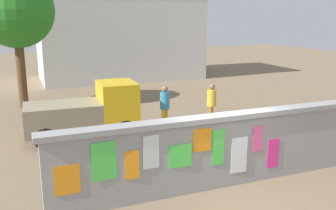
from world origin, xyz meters
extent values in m
plane|color=#7A664C|center=(0.00, 8.00, 0.00)|extent=(60.00, 60.00, 0.00)
cube|color=#949494|center=(0.00, 0.00, 0.83)|extent=(8.40, 0.30, 1.66)
cube|color=gray|center=(0.00, 0.00, 1.72)|extent=(8.60, 0.42, 0.12)
cube|color=orange|center=(-3.72, -0.16, 0.83)|extent=(0.51, 0.01, 0.62)
cube|color=#4CD84C|center=(-2.97, -0.16, 1.11)|extent=(0.52, 0.03, 0.83)
cube|color=orange|center=(-2.37, -0.16, 0.94)|extent=(0.31, 0.03, 0.64)
cube|color=silver|center=(-1.95, -0.16, 1.16)|extent=(0.37, 0.03, 0.75)
cube|color=#4CD84C|center=(-1.26, -0.16, 0.98)|extent=(0.54, 0.03, 0.54)
cube|color=orange|center=(-0.72, -0.16, 1.28)|extent=(0.45, 0.02, 0.54)
cube|color=#4CD84C|center=(-0.31, -0.16, 1.04)|extent=(0.31, 0.01, 0.85)
cube|color=silver|center=(0.28, -0.16, 0.78)|extent=(0.42, 0.03, 0.89)
cube|color=#F9599E|center=(0.78, -0.16, 1.12)|extent=(0.29, 0.02, 0.63)
cube|color=#F42D8C|center=(1.27, -0.16, 0.68)|extent=(0.33, 0.01, 0.74)
cylinder|color=black|center=(-1.27, 5.43, 0.35)|extent=(0.71, 0.23, 0.70)
cylinder|color=black|center=(-1.32, 4.13, 0.35)|extent=(0.71, 0.23, 0.70)
cylinder|color=black|center=(-3.77, 5.52, 0.35)|extent=(0.71, 0.23, 0.70)
cylinder|color=black|center=(-3.82, 4.22, 0.35)|extent=(0.71, 0.23, 0.70)
cube|color=gold|center=(-1.39, 4.78, 1.10)|extent=(1.26, 1.54, 1.50)
cube|color=gray|center=(-3.19, 4.85, 0.80)|extent=(2.46, 1.59, 0.90)
cylinder|color=black|center=(-1.34, 1.11, 0.30)|extent=(0.61, 0.24, 0.60)
cylinder|color=black|center=(-2.60, 1.43, 0.30)|extent=(0.61, 0.26, 0.60)
cube|color=#1933A5|center=(-1.97, 1.27, 0.58)|extent=(1.03, 0.48, 0.32)
cube|color=black|center=(-2.17, 1.32, 0.76)|extent=(0.60, 0.35, 0.10)
cube|color=#262626|center=(-1.44, 1.13, 0.85)|extent=(0.18, 0.55, 0.03)
cylinder|color=black|center=(2.53, 1.90, 0.33)|extent=(0.66, 0.13, 0.66)
cylinder|color=black|center=(1.49, 1.76, 0.33)|extent=(0.66, 0.13, 0.66)
cube|color=#197233|center=(2.01, 1.83, 0.51)|extent=(0.95, 0.17, 0.06)
cylinder|color=#197233|center=(1.86, 1.81, 0.73)|extent=(0.03, 0.03, 0.40)
cube|color=black|center=(1.86, 1.81, 0.93)|extent=(0.21, 0.11, 0.05)
cube|color=black|center=(2.48, 1.90, 0.88)|extent=(0.10, 0.44, 0.03)
cylinder|color=black|center=(0.50, 1.40, 0.33)|extent=(0.66, 0.09, 0.66)
cylinder|color=black|center=(-0.55, 1.49, 0.33)|extent=(0.66, 0.09, 0.66)
cube|color=black|center=(-0.02, 1.44, 0.51)|extent=(0.95, 0.12, 0.06)
cylinder|color=black|center=(-0.17, 1.46, 0.73)|extent=(0.03, 0.03, 0.40)
cube|color=black|center=(-0.17, 1.46, 0.93)|extent=(0.21, 0.10, 0.05)
cube|color=black|center=(0.45, 1.41, 0.88)|extent=(0.07, 0.44, 0.03)
cylinder|color=#BF6626|center=(1.97, 4.36, 0.40)|extent=(0.12, 0.12, 0.80)
cylinder|color=#BF6626|center=(2.08, 4.50, 0.40)|extent=(0.12, 0.12, 0.80)
cylinder|color=yellow|center=(2.03, 4.43, 1.10)|extent=(0.48, 0.48, 0.60)
sphere|color=#8C664C|center=(2.03, 4.43, 1.51)|extent=(0.22, 0.22, 0.22)
cylinder|color=yellow|center=(0.37, 4.71, 0.40)|extent=(0.12, 0.12, 0.80)
cylinder|color=yellow|center=(0.21, 4.62, 0.40)|extent=(0.12, 0.12, 0.80)
cylinder|color=#338CBF|center=(0.29, 4.67, 1.10)|extent=(0.46, 0.46, 0.60)
sphere|color=#8C664C|center=(0.29, 4.67, 1.51)|extent=(0.22, 0.22, 0.22)
cylinder|color=brown|center=(-4.26, 10.19, 1.56)|extent=(0.38, 0.38, 3.12)
sphere|color=#24781F|center=(-4.26, 10.19, 4.25)|extent=(3.22, 3.22, 3.22)
cube|color=silver|center=(1.93, 16.79, 3.15)|extent=(10.00, 5.25, 6.29)
camera|label=1|loc=(-4.47, -7.32, 4.01)|focal=40.20mm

